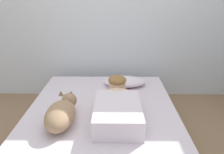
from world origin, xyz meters
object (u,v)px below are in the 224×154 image
(person_lying, at_px, (118,105))
(dog, at_px, (61,113))
(pillow, at_px, (125,82))
(cell_phone, at_px, (134,130))
(bed, at_px, (102,127))
(coffee_cup, at_px, (127,93))

(person_lying, distance_m, dog, 0.53)
(pillow, xyz_separation_m, cell_phone, (0.04, -1.02, -0.05))
(bed, height_order, coffee_cup, coffee_cup)
(bed, height_order, cell_phone, cell_phone)
(bed, height_order, person_lying, person_lying)
(person_lying, bearing_deg, bed, 156.90)
(bed, relative_size, dog, 3.60)
(dog, bearing_deg, person_lying, 18.45)
(person_lying, xyz_separation_m, cell_phone, (0.14, -0.28, -0.10))
(pillow, distance_m, cell_phone, 1.03)
(person_lying, bearing_deg, cell_phone, -64.06)
(pillow, relative_size, dog, 0.90)
(bed, relative_size, person_lying, 2.25)
(pillow, relative_size, cell_phone, 3.71)
(bed, relative_size, coffee_cup, 16.54)
(pillow, distance_m, dog, 1.09)
(person_lying, relative_size, cell_phone, 6.57)
(coffee_cup, bearing_deg, cell_phone, -87.87)
(cell_phone, bearing_deg, dog, 169.74)
(bed, bearing_deg, cell_phone, -49.94)
(dog, distance_m, coffee_cup, 0.85)
(bed, bearing_deg, person_lying, -23.10)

